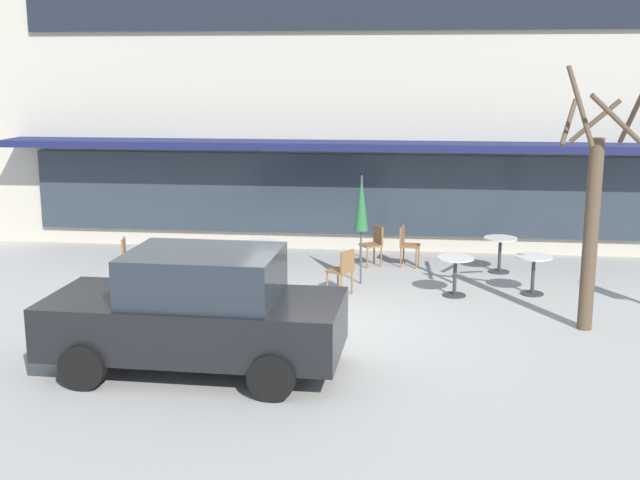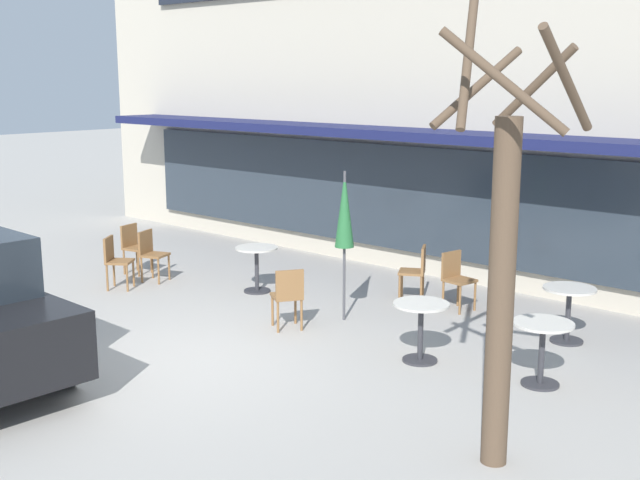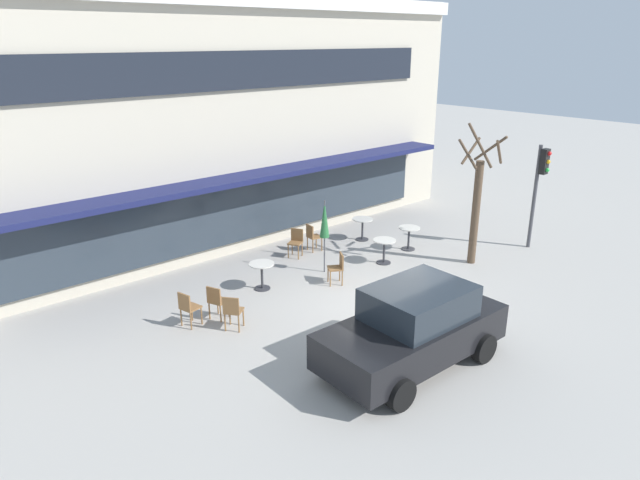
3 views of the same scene
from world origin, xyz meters
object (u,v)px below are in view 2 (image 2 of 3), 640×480
cafe_chair_4 (115,258)px  cafe_table_streetside (569,305)px  cafe_table_mid_patio (421,322)px  cafe_chair_0 (288,294)px  cafe_chair_1 (151,252)px  cafe_table_by_tree (542,343)px  patio_umbrella_green_folded (345,211)px  cafe_chair_3 (456,276)px  cafe_table_near_wall (257,261)px  cafe_chair_5 (134,245)px  cafe_chair_2 (417,269)px  street_tree (502,260)px

cafe_chair_4 → cafe_table_streetside: bearing=19.8°
cafe_table_mid_patio → cafe_table_streetside: bearing=62.0°
cafe_chair_0 → cafe_chair_1: 3.73m
cafe_table_by_tree → patio_umbrella_green_folded: size_ratio=0.35×
cafe_table_mid_patio → patio_umbrella_green_folded: 2.26m
patio_umbrella_green_folded → cafe_chair_0: (-0.28, -0.88, -1.10)m
cafe_table_mid_patio → cafe_chair_3: bearing=112.5°
patio_umbrella_green_folded → cafe_table_streetside: bearing=23.6°
cafe_table_by_tree → cafe_table_near_wall: bearing=173.3°
patio_umbrella_green_folded → cafe_chair_0: bearing=-108.0°
cafe_table_streetside → cafe_chair_1: (-6.87, -1.76, 0.01)m
cafe_table_mid_patio → cafe_chair_5: (-6.54, 0.32, 0.01)m
cafe_chair_2 → cafe_chair_5: (-4.88, -1.92, 0.00)m
cafe_chair_4 → cafe_chair_5: bearing=128.9°
cafe_chair_3 → street_tree: street_tree is taller
cafe_chair_1 → cafe_chair_2: 4.66m
cafe_table_near_wall → cafe_chair_4: cafe_chair_4 is taller
cafe_chair_0 → cafe_table_streetside: bearing=34.1°
cafe_table_near_wall → cafe_table_streetside: size_ratio=1.00×
cafe_chair_3 → cafe_table_streetside: bearing=-9.3°
cafe_table_near_wall → cafe_table_mid_patio: size_ratio=1.00×
cafe_chair_2 → cafe_chair_5: 5.24m
cafe_chair_0 → cafe_chair_2: (0.47, 2.43, 0.00)m
cafe_table_mid_patio → cafe_chair_3: size_ratio=0.85×
cafe_table_by_tree → cafe_chair_3: bearing=140.8°
cafe_chair_4 → street_tree: bearing=-8.8°
cafe_chair_5 → cafe_table_by_tree: bearing=-0.3°
cafe_table_near_wall → cafe_table_mid_patio: same height
patio_umbrella_green_folded → cafe_chair_2: patio_umbrella_green_folded is taller
cafe_table_mid_patio → cafe_chair_1: 5.84m
cafe_chair_1 → cafe_chair_2: same height
cafe_table_streetside → cafe_table_mid_patio: 2.20m
cafe_chair_1 → cafe_chair_4: 0.72m
cafe_table_mid_patio → cafe_chair_4: (-5.84, -0.53, 0.01)m
cafe_table_by_tree → cafe_table_mid_patio: 1.52m
cafe_chair_5 → street_tree: (8.60, -2.09, 1.40)m
cafe_chair_4 → cafe_chair_5: (-0.69, 0.86, 0.00)m
cafe_table_by_tree → cafe_chair_4: size_ratio=0.85×
cafe_chair_1 → cafe_chair_0: bearing=-5.8°
cafe_table_near_wall → cafe_chair_1: (-1.89, -0.73, 0.01)m
cafe_chair_2 → cafe_chair_3: size_ratio=1.00×
cafe_table_streetside → patio_umbrella_green_folded: bearing=-156.4°
cafe_table_streetside → patio_umbrella_green_folded: 3.33m
cafe_table_streetside → cafe_chair_2: (-2.69, 0.30, 0.01)m
cafe_table_mid_patio → cafe_chair_1: cafe_chair_1 is taller
cafe_table_by_tree → street_tree: size_ratio=0.18×
cafe_table_mid_patio → cafe_chair_4: 5.87m
street_tree → cafe_table_mid_patio: bearing=139.5°
cafe_chair_1 → cafe_chair_4: same height
cafe_table_by_tree → cafe_chair_2: size_ratio=0.85×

